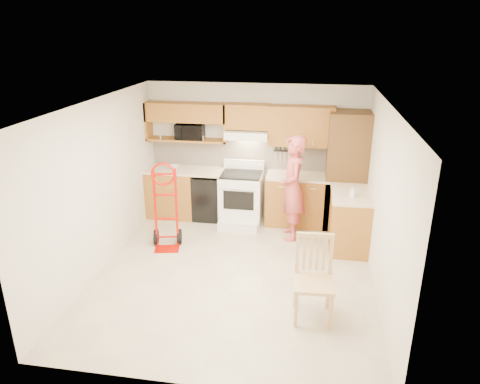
% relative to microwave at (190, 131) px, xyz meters
% --- Properties ---
extents(floor, '(4.00, 4.50, 0.02)m').
position_rel_microwave_xyz_m(floor, '(1.19, -2.08, -1.64)').
color(floor, '#BFB192').
rests_on(floor, ground).
extents(ceiling, '(4.00, 4.50, 0.02)m').
position_rel_microwave_xyz_m(ceiling, '(1.19, -2.08, 0.88)').
color(ceiling, white).
rests_on(ceiling, ground).
extents(wall_back, '(4.00, 0.02, 2.50)m').
position_rel_microwave_xyz_m(wall_back, '(1.19, 0.17, -0.38)').
color(wall_back, silver).
rests_on(wall_back, ground).
extents(wall_front, '(4.00, 0.02, 2.50)m').
position_rel_microwave_xyz_m(wall_front, '(1.19, -4.34, -0.38)').
color(wall_front, silver).
rests_on(wall_front, ground).
extents(wall_left, '(0.02, 4.50, 2.50)m').
position_rel_microwave_xyz_m(wall_left, '(-0.82, -2.08, -0.38)').
color(wall_left, silver).
rests_on(wall_left, ground).
extents(wall_right, '(0.02, 4.50, 2.50)m').
position_rel_microwave_xyz_m(wall_right, '(3.20, -2.08, -0.38)').
color(wall_right, silver).
rests_on(wall_right, ground).
extents(backsplash, '(3.92, 0.03, 0.55)m').
position_rel_microwave_xyz_m(backsplash, '(1.19, 0.15, -0.43)').
color(backsplash, beige).
rests_on(backsplash, wall_back).
extents(lower_cab_left, '(0.90, 0.60, 0.90)m').
position_rel_microwave_xyz_m(lower_cab_left, '(-0.36, -0.14, -1.18)').
color(lower_cab_left, '#A46324').
rests_on(lower_cab_left, ground).
extents(dishwasher, '(0.60, 0.60, 0.85)m').
position_rel_microwave_xyz_m(dishwasher, '(0.39, -0.14, -1.21)').
color(dishwasher, black).
rests_on(dishwasher, ground).
extents(lower_cab_right, '(1.14, 0.60, 0.90)m').
position_rel_microwave_xyz_m(lower_cab_right, '(2.02, -0.14, -1.18)').
color(lower_cab_right, '#A46324').
rests_on(lower_cab_right, ground).
extents(countertop_left, '(1.50, 0.63, 0.04)m').
position_rel_microwave_xyz_m(countertop_left, '(-0.06, -0.13, -0.71)').
color(countertop_left, beige).
rests_on(countertop_left, lower_cab_left).
extents(countertop_right, '(1.14, 0.63, 0.04)m').
position_rel_microwave_xyz_m(countertop_right, '(2.02, -0.13, -0.71)').
color(countertop_right, beige).
rests_on(countertop_right, lower_cab_right).
extents(cab_return_right, '(0.60, 1.00, 0.90)m').
position_rel_microwave_xyz_m(cab_return_right, '(2.89, -0.94, -1.18)').
color(cab_return_right, '#A46324').
rests_on(cab_return_right, ground).
extents(countertop_return, '(0.63, 1.00, 0.04)m').
position_rel_microwave_xyz_m(countertop_return, '(2.89, -0.94, -0.71)').
color(countertop_return, beige).
rests_on(countertop_return, cab_return_right).
extents(pantry_tall, '(0.70, 0.60, 2.10)m').
position_rel_microwave_xyz_m(pantry_tall, '(2.84, -0.14, -0.58)').
color(pantry_tall, '#523010').
rests_on(pantry_tall, ground).
extents(upper_cab_left, '(1.50, 0.33, 0.34)m').
position_rel_microwave_xyz_m(upper_cab_left, '(-0.06, 0.00, 0.35)').
color(upper_cab_left, '#A46324').
rests_on(upper_cab_left, wall_back).
extents(upper_shelf_mw, '(1.50, 0.33, 0.04)m').
position_rel_microwave_xyz_m(upper_shelf_mw, '(-0.06, 0.00, -0.16)').
color(upper_shelf_mw, '#A46324').
rests_on(upper_shelf_mw, wall_back).
extents(upper_cab_center, '(0.76, 0.33, 0.44)m').
position_rel_microwave_xyz_m(upper_cab_center, '(1.07, 0.00, 0.31)').
color(upper_cab_center, '#A46324').
rests_on(upper_cab_center, wall_back).
extents(upper_cab_right, '(1.14, 0.33, 0.70)m').
position_rel_microwave_xyz_m(upper_cab_right, '(2.02, 0.00, 0.17)').
color(upper_cab_right, '#A46324').
rests_on(upper_cab_right, wall_back).
extents(range_hood, '(0.76, 0.46, 0.14)m').
position_rel_microwave_xyz_m(range_hood, '(1.07, -0.06, -0.00)').
color(range_hood, white).
rests_on(range_hood, wall_back).
extents(knife_strip, '(0.40, 0.05, 0.29)m').
position_rel_microwave_xyz_m(knife_strip, '(1.74, 0.12, -0.39)').
color(knife_strip, black).
rests_on(knife_strip, backsplash).
extents(microwave, '(0.52, 0.36, 0.28)m').
position_rel_microwave_xyz_m(microwave, '(0.00, 0.00, 0.00)').
color(microwave, black).
rests_on(microwave, upper_shelf_mw).
extents(range, '(0.76, 1.00, 1.12)m').
position_rel_microwave_xyz_m(range, '(1.00, -0.30, -1.07)').
color(range, white).
rests_on(range, ground).
extents(person, '(0.53, 0.72, 1.80)m').
position_rel_microwave_xyz_m(person, '(1.94, -0.74, -0.73)').
color(person, '#BB4947').
rests_on(person, ground).
extents(hand_truck, '(0.61, 0.58, 1.31)m').
position_rel_microwave_xyz_m(hand_truck, '(-0.05, -1.45, -0.97)').
color(hand_truck, '#B80B01').
rests_on(hand_truck, ground).
extents(dining_chair, '(0.51, 0.55, 1.07)m').
position_rel_microwave_xyz_m(dining_chair, '(2.34, -2.99, -1.10)').
color(dining_chair, tan).
rests_on(dining_chair, ground).
extents(soap_bottle, '(0.10, 0.10, 0.18)m').
position_rel_microwave_xyz_m(soap_bottle, '(2.89, -1.08, -0.60)').
color(soap_bottle, white).
rests_on(soap_bottle, countertop_return).
extents(bowl, '(0.23, 0.23, 0.05)m').
position_rel_microwave_xyz_m(bowl, '(-0.29, -0.14, -0.66)').
color(bowl, white).
rests_on(bowl, countertop_left).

